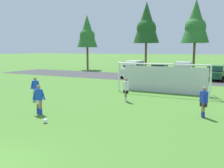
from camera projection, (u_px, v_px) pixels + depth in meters
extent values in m
plane|color=#477A2D|center=(142.00, 93.00, 19.86)|extent=(400.00, 400.00, 0.00)
cube|color=#3D3D3F|center=(171.00, 79.00, 29.64)|extent=(52.00, 8.40, 0.01)
sphere|color=white|center=(45.00, 121.00, 11.54)|extent=(0.22, 0.22, 0.22)
sphere|color=black|center=(45.00, 121.00, 11.54)|extent=(0.08, 0.08, 0.08)
sphere|color=red|center=(46.00, 121.00, 11.51)|extent=(0.07, 0.07, 0.07)
cylinder|color=white|center=(210.00, 82.00, 17.24)|extent=(0.12, 0.12, 2.44)
cylinder|color=white|center=(119.00, 77.00, 20.42)|extent=(0.12, 0.12, 2.44)
cylinder|color=white|center=(161.00, 64.00, 18.66)|extent=(7.32, 0.16, 0.12)
cylinder|color=white|center=(211.00, 79.00, 18.02)|extent=(0.09, 1.94, 2.46)
cylinder|color=white|center=(123.00, 75.00, 21.21)|extent=(0.09, 1.94, 2.46)
cube|color=silver|center=(164.00, 80.00, 19.74)|extent=(6.95, 0.08, 2.20)
cylinder|color=#936B4C|center=(37.00, 94.00, 16.93)|extent=(0.14, 0.14, 0.80)
cylinder|color=#936B4C|center=(34.00, 95.00, 16.85)|extent=(0.14, 0.14, 0.80)
cylinder|color=blue|center=(38.00, 98.00, 16.97)|extent=(0.15, 0.15, 0.32)
cylinder|color=blue|center=(34.00, 98.00, 16.88)|extent=(0.15, 0.15, 0.32)
cube|color=silver|center=(36.00, 90.00, 16.85)|extent=(0.31, 0.39, 0.28)
cube|color=blue|center=(35.00, 85.00, 16.79)|extent=(0.34, 0.44, 0.60)
sphere|color=#936B4C|center=(35.00, 79.00, 16.73)|extent=(0.22, 0.22, 0.22)
cylinder|color=blue|center=(39.00, 85.00, 16.94)|extent=(0.16, 0.25, 0.55)
cylinder|color=blue|center=(32.00, 85.00, 16.64)|extent=(0.16, 0.25, 0.55)
cylinder|color=#936B4C|center=(41.00, 107.00, 13.08)|extent=(0.14, 0.14, 0.80)
cylinder|color=#936B4C|center=(38.00, 107.00, 13.26)|extent=(0.14, 0.14, 0.80)
cylinder|color=#1E38B7|center=(41.00, 112.00, 13.11)|extent=(0.15, 0.15, 0.32)
cylinder|color=#1E38B7|center=(38.00, 111.00, 13.29)|extent=(0.15, 0.15, 0.32)
cube|color=silver|center=(39.00, 101.00, 13.12)|extent=(0.40, 0.36, 0.28)
cube|color=blue|center=(39.00, 95.00, 13.07)|extent=(0.45, 0.40, 0.60)
sphere|color=#936B4C|center=(38.00, 87.00, 13.01)|extent=(0.22, 0.22, 0.22)
cylinder|color=blue|center=(43.00, 95.00, 13.05)|extent=(0.24, 0.20, 0.55)
cylinder|color=blue|center=(34.00, 95.00, 13.09)|extent=(0.24, 0.20, 0.55)
cylinder|color=#936B4C|center=(204.00, 110.00, 12.40)|extent=(0.14, 0.14, 0.80)
cylinder|color=#936B4C|center=(203.00, 109.00, 12.62)|extent=(0.14, 0.14, 0.80)
cylinder|color=#232D99|center=(203.00, 115.00, 12.43)|extent=(0.15, 0.15, 0.32)
cylinder|color=#232D99|center=(203.00, 114.00, 12.65)|extent=(0.15, 0.15, 0.32)
cube|color=black|center=(204.00, 104.00, 12.46)|extent=(0.39, 0.40, 0.28)
cube|color=#1E38B7|center=(204.00, 97.00, 12.41)|extent=(0.43, 0.44, 0.60)
sphere|color=#936B4C|center=(204.00, 89.00, 12.35)|extent=(0.22, 0.22, 0.22)
cylinder|color=#1E38B7|center=(206.00, 98.00, 12.16)|extent=(0.22, 0.23, 0.55)
cylinder|color=#1E38B7|center=(202.00, 96.00, 12.66)|extent=(0.22, 0.23, 0.55)
cylinder|color=#936B4C|center=(126.00, 96.00, 16.29)|extent=(0.14, 0.14, 0.80)
cylinder|color=#936B4C|center=(126.00, 95.00, 16.53)|extent=(0.14, 0.14, 0.80)
cylinder|color=white|center=(126.00, 99.00, 16.32)|extent=(0.15, 0.15, 0.32)
cylinder|color=white|center=(126.00, 99.00, 16.57)|extent=(0.15, 0.15, 0.32)
cube|color=black|center=(126.00, 91.00, 16.37)|extent=(0.40, 0.38, 0.28)
cube|color=white|center=(126.00, 86.00, 16.31)|extent=(0.45, 0.42, 0.60)
sphere|color=#936B4C|center=(126.00, 80.00, 16.25)|extent=(0.22, 0.22, 0.22)
cylinder|color=white|center=(127.00, 87.00, 16.08)|extent=(0.24, 0.21, 0.55)
cylinder|color=white|center=(125.00, 86.00, 16.55)|extent=(0.24, 0.21, 0.55)
cube|color=silver|center=(133.00, 71.00, 31.04)|extent=(2.04, 4.66, 1.00)
cube|color=silver|center=(134.00, 64.00, 31.08)|extent=(1.84, 3.05, 0.84)
cube|color=#28384C|center=(129.00, 65.00, 29.84)|extent=(1.63, 0.43, 0.71)
cube|color=#28384C|center=(140.00, 64.00, 30.67)|extent=(0.12, 2.55, 0.59)
cube|color=white|center=(130.00, 72.00, 28.81)|extent=(0.28, 0.09, 0.20)
cube|color=white|center=(122.00, 72.00, 29.30)|extent=(0.28, 0.09, 0.20)
cube|color=#B21414|center=(143.00, 70.00, 32.76)|extent=(0.28, 0.09, 0.20)
cube|color=#B21414|center=(136.00, 69.00, 33.25)|extent=(0.28, 0.09, 0.20)
cylinder|color=black|center=(136.00, 76.00, 29.42)|extent=(0.26, 0.65, 0.64)
cylinder|color=black|center=(122.00, 76.00, 30.31)|extent=(0.26, 0.65, 0.64)
cylinder|color=black|center=(144.00, 74.00, 31.91)|extent=(0.26, 0.65, 0.64)
cylinder|color=black|center=(131.00, 74.00, 32.80)|extent=(0.26, 0.65, 0.64)
cube|color=black|center=(159.00, 72.00, 31.13)|extent=(1.89, 4.24, 0.76)
cube|color=black|center=(160.00, 67.00, 31.16)|extent=(1.70, 2.14, 0.64)
cube|color=#28384C|center=(158.00, 67.00, 30.31)|extent=(1.54, 0.35, 0.55)
cube|color=#28384C|center=(166.00, 67.00, 30.77)|extent=(0.08, 1.79, 0.45)
cube|color=white|center=(158.00, 73.00, 29.09)|extent=(0.28, 0.09, 0.20)
cube|color=white|center=(151.00, 73.00, 29.54)|extent=(0.28, 0.09, 0.20)
cube|color=#B21414|center=(167.00, 71.00, 32.70)|extent=(0.28, 0.09, 0.20)
cube|color=#B21414|center=(160.00, 70.00, 33.15)|extent=(0.28, 0.09, 0.20)
cylinder|color=black|center=(163.00, 76.00, 29.62)|extent=(0.25, 0.65, 0.64)
cylinder|color=black|center=(149.00, 75.00, 30.45)|extent=(0.25, 0.65, 0.64)
cylinder|color=black|center=(169.00, 74.00, 31.91)|extent=(0.25, 0.65, 0.64)
cylinder|color=black|center=(156.00, 74.00, 32.74)|extent=(0.25, 0.65, 0.64)
cube|color=#B2B2BC|center=(183.00, 73.00, 28.02)|extent=(2.17, 4.70, 1.00)
cube|color=#B2B2BC|center=(183.00, 65.00, 28.07)|extent=(1.92, 3.10, 0.84)
cube|color=#28384C|center=(182.00, 66.00, 26.78)|extent=(1.63, 0.47, 0.71)
cube|color=#28384C|center=(191.00, 66.00, 27.73)|extent=(0.19, 2.55, 0.59)
cube|color=white|center=(185.00, 75.00, 25.75)|extent=(0.28, 0.10, 0.20)
cube|color=white|center=(175.00, 75.00, 26.16)|extent=(0.28, 0.10, 0.20)
cube|color=#B21414|center=(189.00, 71.00, 29.87)|extent=(0.28, 0.10, 0.20)
cube|color=#B21414|center=(181.00, 71.00, 30.27)|extent=(0.28, 0.10, 0.20)
cylinder|color=black|center=(190.00, 79.00, 26.42)|extent=(0.28, 0.65, 0.64)
cylinder|color=black|center=(172.00, 78.00, 27.16)|extent=(0.28, 0.65, 0.64)
cylinder|color=black|center=(192.00, 77.00, 29.02)|extent=(0.28, 0.65, 0.64)
cylinder|color=black|center=(176.00, 76.00, 29.76)|extent=(0.28, 0.65, 0.64)
cube|color=#194C2D|center=(215.00, 74.00, 28.11)|extent=(2.03, 4.29, 0.76)
cube|color=#194C2D|center=(216.00, 68.00, 28.14)|extent=(1.77, 2.19, 0.64)
cube|color=#28384C|center=(215.00, 69.00, 27.31)|extent=(1.54, 0.40, 0.55)
cube|color=#28384C|center=(223.00, 69.00, 27.73)|extent=(0.14, 1.78, 0.45)
cube|color=white|center=(218.00, 76.00, 26.09)|extent=(0.28, 0.10, 0.20)
cube|color=white|center=(208.00, 75.00, 26.57)|extent=(0.28, 0.10, 0.20)
cube|color=#B21414|center=(221.00, 73.00, 29.63)|extent=(0.28, 0.10, 0.20)
cube|color=#B21414|center=(213.00, 72.00, 30.12)|extent=(0.28, 0.10, 0.20)
cylinder|color=black|center=(222.00, 79.00, 26.60)|extent=(0.27, 0.65, 0.64)
cylinder|color=black|center=(205.00, 78.00, 27.48)|extent=(0.27, 0.65, 0.64)
cylinder|color=black|center=(224.00, 77.00, 28.84)|extent=(0.27, 0.65, 0.64)
cylinder|color=black|center=(209.00, 76.00, 29.72)|extent=(0.27, 0.65, 0.64)
cylinder|color=brown|center=(88.00, 58.00, 43.22)|extent=(0.36, 0.36, 4.08)
cone|color=#2D702D|center=(87.00, 31.00, 42.53)|extent=(3.67, 3.67, 5.71)
sphere|color=#2D702D|center=(87.00, 36.00, 42.65)|extent=(2.75, 2.75, 2.75)
cylinder|color=brown|center=(146.00, 57.00, 39.80)|extent=(0.36, 0.36, 4.75)
cone|color=#1E511E|center=(146.00, 22.00, 39.00)|extent=(4.27, 4.27, 6.65)
sphere|color=#1E511E|center=(146.00, 29.00, 39.14)|extent=(3.21, 3.21, 3.21)
cylinder|color=brown|center=(194.00, 58.00, 36.94)|extent=(0.36, 0.36, 4.68)
cone|color=#2D702D|center=(196.00, 21.00, 36.14)|extent=(4.21, 4.21, 6.55)
sphere|color=#2D702D|center=(195.00, 28.00, 36.28)|extent=(3.16, 3.16, 3.16)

